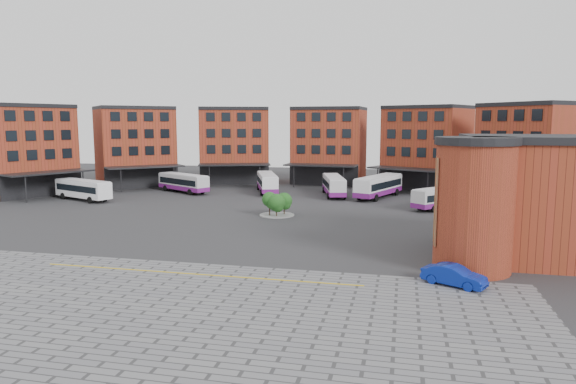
% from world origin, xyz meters
% --- Properties ---
extents(ground, '(160.00, 160.00, 0.00)m').
position_xyz_m(ground, '(0.00, 0.00, 0.00)').
color(ground, '#28282B').
rests_on(ground, ground).
extents(paving_zone, '(50.00, 22.00, 0.02)m').
position_xyz_m(paving_zone, '(2.00, -22.00, 0.01)').
color(paving_zone, slate).
rests_on(paving_zone, ground).
extents(yellow_line, '(26.00, 0.15, 0.02)m').
position_xyz_m(yellow_line, '(2.00, -14.00, 0.03)').
color(yellow_line, gold).
rests_on(yellow_line, paving_zone).
extents(main_building, '(94.14, 42.48, 14.60)m').
position_xyz_m(main_building, '(-4.77, 38.25, 7.23)').
color(main_building, maroon).
rests_on(main_building, ground).
extents(east_building, '(17.40, 15.40, 10.60)m').
position_xyz_m(east_building, '(28.70, -3.06, 5.29)').
color(east_building, maroon).
rests_on(east_building, ground).
extents(tree_island, '(4.40, 4.40, 3.08)m').
position_xyz_m(tree_island, '(2.18, 11.62, 1.69)').
color(tree_island, gray).
rests_on(tree_island, ground).
extents(bus_a, '(11.01, 6.44, 3.08)m').
position_xyz_m(bus_a, '(-29.66, 17.90, 1.83)').
color(bus_a, white).
rests_on(bus_a, ground).
extents(bus_b, '(10.80, 7.79, 3.11)m').
position_xyz_m(bus_b, '(-18.55, 29.38, 1.68)').
color(bus_b, silver).
rests_on(bus_b, ground).
extents(bus_c, '(6.39, 11.54, 3.19)m').
position_xyz_m(bus_c, '(-4.74, 32.30, 1.73)').
color(bus_c, white).
rests_on(bus_c, ground).
extents(bus_d, '(5.31, 11.52, 3.16)m').
position_xyz_m(bus_d, '(6.65, 31.07, 1.71)').
color(bus_d, silver).
rests_on(bus_d, ground).
extents(bus_e, '(7.11, 12.34, 3.43)m').
position_xyz_m(bus_e, '(13.77, 30.54, 1.86)').
color(bus_e, white).
rests_on(bus_e, ground).
extents(bus_f, '(8.66, 9.44, 2.94)m').
position_xyz_m(bus_f, '(22.83, 22.02, 1.59)').
color(bus_f, silver).
rests_on(bus_f, ground).
extents(blue_car, '(4.78, 3.50, 1.50)m').
position_xyz_m(blue_car, '(21.30, -12.43, 0.75)').
color(blue_car, '#0B2295').
rests_on(blue_car, ground).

